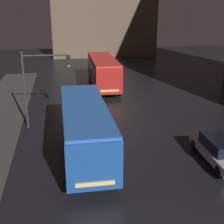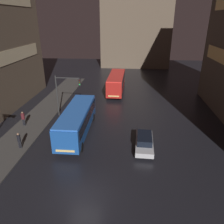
{
  "view_description": "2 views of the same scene",
  "coord_description": "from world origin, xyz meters",
  "px_view_note": "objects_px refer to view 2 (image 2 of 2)",
  "views": [
    {
      "loc": [
        -3.98,
        -7.65,
        8.56
      ],
      "look_at": [
        -0.89,
        10.72,
        2.2
      ],
      "focal_mm": 50.0,
      "sensor_mm": 36.0,
      "label": 1
    },
    {
      "loc": [
        3.2,
        -12.27,
        12.34
      ],
      "look_at": [
        1.16,
        10.61,
        2.46
      ],
      "focal_mm": 35.0,
      "sensor_mm": 36.0,
      "label": 2
    }
  ],
  "objects_px": {
    "car_taxi": "(144,141)",
    "traffic_light_main": "(66,89)",
    "bus_far": "(116,81)",
    "pedestrian_near": "(23,117)",
    "pedestrian_mid": "(19,139)",
    "bus_near": "(77,119)"
  },
  "relations": [
    {
      "from": "bus_near",
      "to": "bus_far",
      "type": "xyz_separation_m",
      "value": [
        3.33,
        15.89,
        0.09
      ]
    },
    {
      "from": "bus_far",
      "to": "pedestrian_near",
      "type": "relative_size",
      "value": 5.47
    },
    {
      "from": "bus_far",
      "to": "pedestrian_near",
      "type": "height_order",
      "value": "bus_far"
    },
    {
      "from": "pedestrian_near",
      "to": "pedestrian_mid",
      "type": "distance_m",
      "value": 5.33
    },
    {
      "from": "bus_far",
      "to": "pedestrian_near",
      "type": "bearing_deg",
      "value": 55.56
    },
    {
      "from": "pedestrian_near",
      "to": "bus_near",
      "type": "bearing_deg",
      "value": -19.43
    },
    {
      "from": "bus_far",
      "to": "pedestrian_mid",
      "type": "bearing_deg",
      "value": 67.6
    },
    {
      "from": "car_taxi",
      "to": "traffic_light_main",
      "type": "xyz_separation_m",
      "value": [
        -10.11,
        7.26,
        3.09
      ]
    },
    {
      "from": "car_taxi",
      "to": "pedestrian_near",
      "type": "distance_m",
      "value": 14.99
    },
    {
      "from": "bus_near",
      "to": "bus_far",
      "type": "distance_m",
      "value": 16.24
    },
    {
      "from": "car_taxi",
      "to": "pedestrian_mid",
      "type": "relative_size",
      "value": 2.83
    },
    {
      "from": "bus_far",
      "to": "pedestrian_near",
      "type": "xyz_separation_m",
      "value": [
        -10.38,
        -14.65,
        -0.74
      ]
    },
    {
      "from": "bus_far",
      "to": "pedestrian_mid",
      "type": "relative_size",
      "value": 5.84
    },
    {
      "from": "bus_near",
      "to": "pedestrian_near",
      "type": "xyz_separation_m",
      "value": [
        -7.05,
        1.25,
        -0.64
      ]
    },
    {
      "from": "car_taxi",
      "to": "pedestrian_mid",
      "type": "bearing_deg",
      "value": 8.46
    },
    {
      "from": "pedestrian_near",
      "to": "car_taxi",
      "type": "bearing_deg",
      "value": -22.99
    },
    {
      "from": "bus_far",
      "to": "car_taxi",
      "type": "relative_size",
      "value": 2.06
    },
    {
      "from": "bus_near",
      "to": "pedestrian_mid",
      "type": "height_order",
      "value": "bus_near"
    },
    {
      "from": "bus_near",
      "to": "pedestrian_mid",
      "type": "relative_size",
      "value": 5.9
    },
    {
      "from": "bus_far",
      "to": "pedestrian_mid",
      "type": "height_order",
      "value": "bus_far"
    },
    {
      "from": "traffic_light_main",
      "to": "car_taxi",
      "type": "bearing_deg",
      "value": -35.68
    },
    {
      "from": "bus_far",
      "to": "car_taxi",
      "type": "distance_m",
      "value": 18.69
    }
  ]
}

